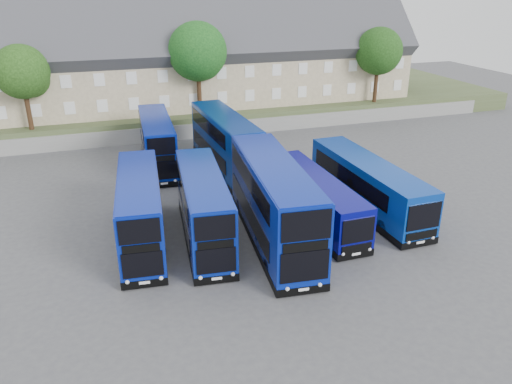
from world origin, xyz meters
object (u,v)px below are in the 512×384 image
(dd_front_mid, at_px, (204,209))
(tree_west, at_px, (24,74))
(tree_mid, at_px, (199,54))
(tree_east, at_px, (379,53))
(dd_front_left, at_px, (140,212))
(tree_far, at_px, (392,41))
(coach_east_a, at_px, (315,199))

(dd_front_mid, bearing_deg, tree_west, 122.23)
(tree_mid, xyz_separation_m, tree_east, (20.00, -0.50, -0.68))
(dd_front_left, distance_m, tree_far, 45.22)
(dd_front_left, relative_size, tree_west, 1.39)
(dd_front_left, xyz_separation_m, tree_mid, (8.61, 22.04, 6.03))
(dd_front_mid, distance_m, tree_far, 43.03)
(coach_east_a, height_order, tree_east, tree_east)
(tree_far, bearing_deg, dd_front_mid, -136.56)
(dd_front_mid, bearing_deg, tree_mid, 83.65)
(tree_far, bearing_deg, tree_east, -130.60)
(dd_front_mid, relative_size, tree_east, 1.30)
(tree_east, height_order, tree_far, tree_far)
(tree_mid, bearing_deg, dd_front_mid, -102.28)
(tree_east, bearing_deg, tree_far, 49.40)
(dd_front_left, distance_m, dd_front_mid, 3.73)
(dd_front_mid, xyz_separation_m, tree_mid, (4.97, 22.82, 6.03))
(tree_mid, distance_m, tree_east, 20.02)
(tree_west, height_order, tree_east, tree_east)
(tree_west, xyz_separation_m, tree_east, (36.00, 0.00, 0.34))
(coach_east_a, height_order, tree_mid, tree_mid)
(dd_front_mid, distance_m, tree_west, 25.40)
(tree_mid, bearing_deg, tree_east, -1.43)
(dd_front_mid, distance_m, tree_east, 33.92)
(dd_front_left, xyz_separation_m, tree_east, (28.61, 21.54, 5.35))
(dd_front_left, xyz_separation_m, dd_front_mid, (3.64, -0.78, 0.00))
(dd_front_mid, distance_m, coach_east_a, 7.54)
(tree_east, bearing_deg, coach_east_a, -128.43)
(tree_east, distance_m, tree_far, 9.23)
(tree_east, xyz_separation_m, tree_far, (6.00, 7.00, 0.34))
(tree_east, bearing_deg, tree_mid, 178.57)
(coach_east_a, bearing_deg, tree_west, 129.39)
(coach_east_a, bearing_deg, dd_front_left, 176.91)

